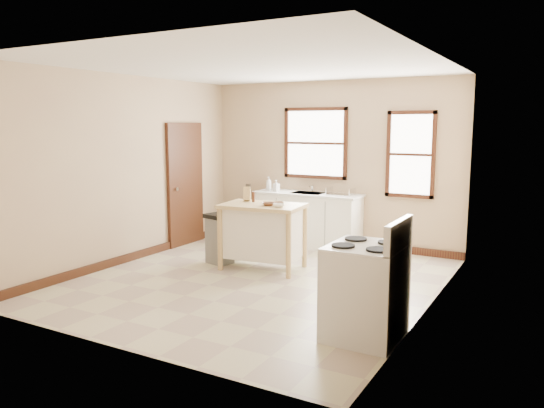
{
  "coord_description": "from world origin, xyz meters",
  "views": [
    {
      "loc": [
        3.53,
        -5.89,
        2.07
      ],
      "look_at": [
        0.01,
        0.4,
        0.99
      ],
      "focal_mm": 35.0,
      "sensor_mm": 36.0,
      "label": 1
    }
  ],
  "objects": [
    {
      "name": "door_left",
      "position": [
        -2.21,
        1.3,
        1.05
      ],
      "size": [
        0.06,
        0.9,
        2.1
      ],
      "primitive_type": "cube",
      "color": "black",
      "rests_on": "ground"
    },
    {
      "name": "wall_right",
      "position": [
        2.25,
        0.0,
        1.4
      ],
      "size": [
        0.04,
        5.0,
        2.8
      ],
      "primitive_type": "cube",
      "color": "tan",
      "rests_on": "ground"
    },
    {
      "name": "soap_bottle_a",
      "position": [
        -1.03,
        2.14,
        1.04
      ],
      "size": [
        0.12,
        0.12,
        0.24
      ],
      "primitive_type": "imported",
      "rotation": [
        0.0,
        0.0,
        -0.27
      ],
      "color": "#B2B2B2",
      "rests_on": "sink_counter"
    },
    {
      "name": "trash_bin",
      "position": [
        -0.95,
        0.51,
        0.37
      ],
      "size": [
        0.45,
        0.41,
        0.75
      ],
      "primitive_type": null,
      "rotation": [
        0.0,
        0.0,
        -0.24
      ],
      "color": "slate",
      "rests_on": "ground"
    },
    {
      "name": "baseboard_back",
      "position": [
        0.0,
        2.47,
        0.06
      ],
      "size": [
        4.5,
        0.04,
        0.12
      ],
      "primitive_type": "cube",
      "color": "black",
      "rests_on": "ground"
    },
    {
      "name": "soap_bottle_b",
      "position": [
        -0.86,
        2.11,
        1.02
      ],
      "size": [
        0.11,
        0.11,
        0.2
      ],
      "primitive_type": "imported",
      "rotation": [
        0.0,
        0.0,
        -0.22
      ],
      "color": "#B2B2B2",
      "rests_on": "sink_counter"
    },
    {
      "name": "ceiling",
      "position": [
        0.0,
        0.0,
        2.8
      ],
      "size": [
        5.0,
        5.0,
        0.0
      ],
      "primitive_type": "plane",
      "rotation": [
        3.14,
        0.0,
        0.0
      ],
      "color": "white",
      "rests_on": "ground"
    },
    {
      "name": "sink_counter",
      "position": [
        -0.3,
        2.2,
        0.46
      ],
      "size": [
        1.86,
        0.62,
        0.92
      ],
      "primitive_type": null,
      "color": "white",
      "rests_on": "ground"
    },
    {
      "name": "bowl_c",
      "position": [
        0.1,
        0.43,
        0.97
      ],
      "size": [
        0.19,
        0.19,
        0.05
      ],
      "primitive_type": "imported",
      "rotation": [
        0.0,
        0.0,
        -0.25
      ],
      "color": "white",
      "rests_on": "kitchen_island"
    },
    {
      "name": "window_side",
      "position": [
        1.35,
        2.48,
        1.6
      ],
      "size": [
        0.77,
        0.06,
        1.37
      ],
      "primitive_type": null,
      "color": "black",
      "rests_on": "wall_back"
    },
    {
      "name": "bowl_a",
      "position": [
        -0.1,
        0.49,
        0.97
      ],
      "size": [
        0.26,
        0.26,
        0.05
      ],
      "primitive_type": "imported",
      "rotation": [
        0.0,
        0.0,
        0.51
      ],
      "color": "brown",
      "rests_on": "kitchen_island"
    },
    {
      "name": "bowl_b",
      "position": [
        -0.02,
        0.63,
        0.96
      ],
      "size": [
        0.22,
        0.22,
        0.04
      ],
      "primitive_type": "imported",
      "rotation": [
        0.0,
        0.0,
        0.8
      ],
      "color": "brown",
      "rests_on": "kitchen_island"
    },
    {
      "name": "faucet",
      "position": [
        -0.3,
        2.38,
        1.03
      ],
      "size": [
        0.03,
        0.03,
        0.22
      ],
      "primitive_type": "cylinder",
      "color": "silver",
      "rests_on": "sink_counter"
    },
    {
      "name": "baseboard_left",
      "position": [
        -2.22,
        0.0,
        0.06
      ],
      "size": [
        0.04,
        5.0,
        0.12
      ],
      "primitive_type": "cube",
      "color": "black",
      "rests_on": "ground"
    },
    {
      "name": "floor",
      "position": [
        0.0,
        0.0,
        0.0
      ],
      "size": [
        5.0,
        5.0,
        0.0
      ],
      "primitive_type": "plane",
      "color": "#B29F8D",
      "rests_on": "ground"
    },
    {
      "name": "kitchen_island",
      "position": [
        -0.24,
        0.57,
        0.47
      ],
      "size": [
        1.22,
        0.85,
        0.94
      ],
      "primitive_type": null,
      "rotation": [
        0.0,
        0.0,
        0.1
      ],
      "color": "tan",
      "rests_on": "ground"
    },
    {
      "name": "wall_back",
      "position": [
        0.0,
        2.5,
        1.4
      ],
      "size": [
        4.5,
        0.04,
        2.8
      ],
      "primitive_type": "cube",
      "color": "tan",
      "rests_on": "ground"
    },
    {
      "name": "gas_stove",
      "position": [
        1.9,
        -1.12,
        0.6
      ],
      "size": [
        0.74,
        0.75,
        1.19
      ],
      "primitive_type": null,
      "color": "silver",
      "rests_on": "ground"
    },
    {
      "name": "pepper_grinder",
      "position": [
        -0.47,
        0.69,
        1.02
      ],
      "size": [
        0.05,
        0.05,
        0.15
      ],
      "primitive_type": "cylinder",
      "rotation": [
        0.0,
        0.0,
        0.03
      ],
      "color": "#482413",
      "rests_on": "kitchen_island"
    },
    {
      "name": "knife_block",
      "position": [
        -0.6,
        0.73,
        1.04
      ],
      "size": [
        0.14,
        0.14,
        0.2
      ],
      "primitive_type": null,
      "rotation": [
        0.0,
        0.0,
        0.49
      ],
      "color": "tan",
      "rests_on": "kitchen_island"
    },
    {
      "name": "wall_left",
      "position": [
        -2.25,
        0.0,
        1.4
      ],
      "size": [
        0.04,
        5.0,
        2.8
      ],
      "primitive_type": "cube",
      "color": "tan",
      "rests_on": "ground"
    },
    {
      "name": "dish_rack",
      "position": [
        0.29,
        2.21,
        0.97
      ],
      "size": [
        0.43,
        0.33,
        0.11
      ],
      "primitive_type": null,
      "rotation": [
        0.0,
        0.0,
        0.02
      ],
      "color": "silver",
      "rests_on": "sink_counter"
    },
    {
      "name": "window_main",
      "position": [
        -0.3,
        2.48,
        1.75
      ],
      "size": [
        1.17,
        0.06,
        1.22
      ],
      "primitive_type": null,
      "color": "black",
      "rests_on": "wall_back"
    }
  ]
}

